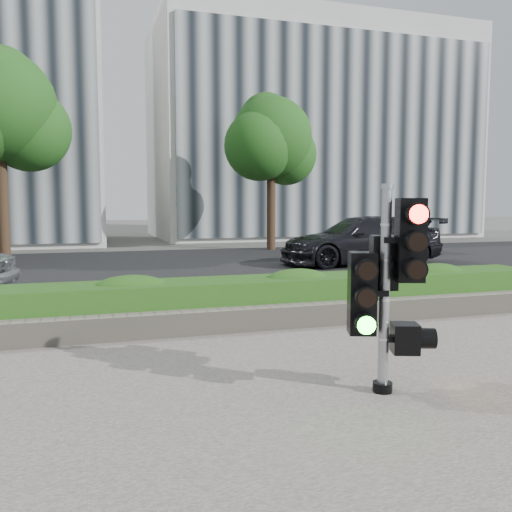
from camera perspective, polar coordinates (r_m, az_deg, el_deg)
name	(u,v)px	position (r m, az deg, el deg)	size (l,w,h in m)	color
ground	(258,372)	(6.31, 0.16, -12.13)	(120.00, 120.00, 0.00)	#51514C
sidewalk	(365,475)	(4.17, 11.41, -21.70)	(16.00, 11.00, 0.03)	#9E9389
road	(153,270)	(15.95, -10.75, -1.43)	(60.00, 13.00, 0.02)	black
curb	(201,314)	(9.25, -5.77, -6.06)	(60.00, 0.25, 0.12)	gray
stone_wall	(219,321)	(8.03, -3.96, -6.81)	(12.00, 0.32, 0.34)	gray
hedge	(209,302)	(8.62, -4.98, -4.81)	(12.00, 1.00, 0.68)	#4A882A
building_right	(306,136)	(33.55, 5.31, 12.50)	(18.00, 10.00, 12.00)	#B7B7B2
tree_right	(271,141)	(22.65, 1.54, 12.03)	(4.10, 3.58, 6.53)	black
traffic_signal	(387,278)	(5.52, 13.65, -2.30)	(0.77, 0.64, 2.08)	black
car_dark	(361,240)	(17.27, 10.97, 1.63)	(2.11, 5.18, 1.50)	black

